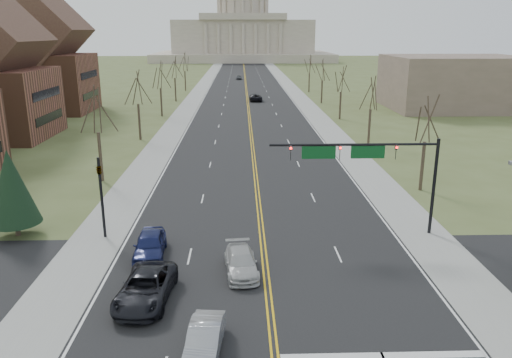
{
  "coord_description": "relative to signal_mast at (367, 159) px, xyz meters",
  "views": [
    {
      "loc": [
        -1.48,
        -20.64,
        14.44
      ],
      "look_at": [
        -0.3,
        17.99,
        3.0
      ],
      "focal_mm": 35.0,
      "sensor_mm": 36.0,
      "label": 1
    }
  ],
  "objects": [
    {
      "name": "car_sb_inner_lead",
      "position": [
        -10.7,
        -14.01,
        -5.04
      ],
      "size": [
        1.85,
        4.39,
        1.41
      ],
      "primitive_type": "imported",
      "rotation": [
        0.0,
        0.0,
        -0.09
      ],
      "color": "#94969B",
      "rests_on": "road"
    },
    {
      "name": "car_far_sb",
      "position": [
        -9.45,
        125.36,
        -5.08
      ],
      "size": [
        1.79,
        4.03,
        1.35
      ],
      "primitive_type": "imported",
      "rotation": [
        0.0,
        0.0,
        -0.05
      ],
      "color": "#4A4D51",
      "rests_on": "road"
    },
    {
      "name": "tree_r_0",
      "position": [
        8.05,
        10.5,
        0.79
      ],
      "size": [
        3.74,
        3.74,
        8.5
      ],
      "color": "#33251E",
      "rests_on": "ground"
    },
    {
      "name": "cross_road",
      "position": [
        -7.45,
        -7.5,
        -5.76
      ],
      "size": [
        120.0,
        14.0,
        0.01
      ],
      "primitive_type": "cube",
      "color": "black",
      "rests_on": "ground"
    },
    {
      "name": "stop_bar",
      "position": [
        -2.45,
        -14.5,
        -5.75
      ],
      "size": [
        9.5,
        0.5,
        0.01
      ],
      "primitive_type": "cube",
      "color": "silver",
      "rests_on": "road"
    },
    {
      "name": "sidewalk_right",
      "position": [
        4.55,
        96.5,
        -5.75
      ],
      "size": [
        4.0,
        380.0,
        0.03
      ],
      "primitive_type": "cube",
      "color": "gray",
      "rests_on": "ground"
    },
    {
      "name": "tree_l_1",
      "position": [
        -22.95,
        34.5,
        1.18
      ],
      "size": [
        3.96,
        3.96,
        9.0
      ],
      "color": "#33251E",
      "rests_on": "ground"
    },
    {
      "name": "tree_l_3",
      "position": [
        -22.95,
        74.5,
        1.18
      ],
      "size": [
        3.96,
        3.96,
        9.0
      ],
      "color": "#33251E",
      "rests_on": "ground"
    },
    {
      "name": "car_sb_inner_second",
      "position": [
        -8.99,
        -5.94,
        -5.07
      ],
      "size": [
        2.37,
        4.86,
        1.36
      ],
      "primitive_type": "imported",
      "rotation": [
        0.0,
        0.0,
        0.1
      ],
      "color": "#B3B3B3",
      "rests_on": "road"
    },
    {
      "name": "edge_line_right",
      "position": [
        2.35,
        96.5,
        -5.75
      ],
      "size": [
        0.15,
        380.0,
        0.01
      ],
      "primitive_type": "cube",
      "color": "silver",
      "rests_on": "road"
    },
    {
      "name": "edge_line_left",
      "position": [
        -17.25,
        96.5,
        -5.75
      ],
      "size": [
        0.15,
        380.0,
        0.01
      ],
      "primitive_type": "cube",
      "color": "silver",
      "rests_on": "road"
    },
    {
      "name": "car_far_nb",
      "position": [
        -5.7,
        74.51,
        -4.98
      ],
      "size": [
        2.72,
        5.63,
        1.54
      ],
      "primitive_type": "imported",
      "rotation": [
        0.0,
        0.0,
        3.17
      ],
      "color": "black",
      "rests_on": "road"
    },
    {
      "name": "tree_r_2",
      "position": [
        8.05,
        50.5,
        0.79
      ],
      "size": [
        3.74,
        3.74,
        8.5
      ],
      "color": "#33251E",
      "rests_on": "ground"
    },
    {
      "name": "sidewalk_left",
      "position": [
        -19.45,
        96.5,
        -5.75
      ],
      "size": [
        4.0,
        380.0,
        0.03
      ],
      "primitive_type": "cube",
      "color": "gray",
      "rests_on": "ground"
    },
    {
      "name": "tree_l_2",
      "position": [
        -22.95,
        54.5,
        1.18
      ],
      "size": [
        3.96,
        3.96,
        9.0
      ],
      "color": "#33251E",
      "rests_on": "ground"
    },
    {
      "name": "ground",
      "position": [
        -7.45,
        -13.5,
        -5.76
      ],
      "size": [
        600.0,
        600.0,
        0.0
      ],
      "primitive_type": "plane",
      "color": "#4B562B",
      "rests_on": "ground"
    },
    {
      "name": "bldg_right_mass",
      "position": [
        32.55,
        62.5,
        -0.76
      ],
      "size": [
        25.0,
        20.0,
        10.0
      ],
      "primitive_type": "cube",
      "color": "brown",
      "rests_on": "ground"
    },
    {
      "name": "bldg_left_far",
      "position": [
        -45.44,
        60.5,
        3.78
      ],
      "size": [
        17.1,
        14.28,
        23.25
      ],
      "color": "brown",
      "rests_on": "ground"
    },
    {
      "name": "car_sb_outer_lead",
      "position": [
        -14.29,
        -9.19,
        -4.94
      ],
      "size": [
        3.11,
        5.99,
        1.61
      ],
      "primitive_type": "imported",
      "rotation": [
        0.0,
        0.0,
        -0.08
      ],
      "color": "black",
      "rests_on": "road"
    },
    {
      "name": "tree_r_1",
      "position": [
        8.05,
        30.5,
        0.79
      ],
      "size": [
        3.74,
        3.74,
        8.5
      ],
      "color": "#33251E",
      "rests_on": "ground"
    },
    {
      "name": "signal_left",
      "position": [
        -18.95,
        0.0,
        -2.05
      ],
      "size": [
        0.32,
        0.36,
        6.0
      ],
      "color": "black",
      "rests_on": "ground"
    },
    {
      "name": "tree_l_4",
      "position": [
        -22.95,
        94.5,
        1.18
      ],
      "size": [
        3.96,
        3.96,
        9.0
      ],
      "color": "#33251E",
      "rests_on": "ground"
    },
    {
      "name": "car_sb_outer_second",
      "position": [
        -15.06,
        -3.42,
        -4.92
      ],
      "size": [
        2.28,
        5.0,
        1.66
      ],
      "primitive_type": "imported",
      "rotation": [
        0.0,
        0.0,
        0.06
      ],
      "color": "#151C4C",
      "rests_on": "road"
    },
    {
      "name": "tree_r_3",
      "position": [
        8.05,
        70.5,
        0.79
      ],
      "size": [
        3.74,
        3.74,
        8.5
      ],
      "color": "#33251E",
      "rests_on": "ground"
    },
    {
      "name": "tree_l_0",
      "position": [
        -22.95,
        14.5,
        1.18
      ],
      "size": [
        3.96,
        3.96,
        9.0
      ],
      "color": "#33251E",
      "rests_on": "ground"
    },
    {
      "name": "center_line",
      "position": [
        -7.45,
        96.5,
        -5.75
      ],
      "size": [
        0.42,
        380.0,
        0.01
      ],
      "primitive_type": "cube",
      "color": "gold",
      "rests_on": "road"
    },
    {
      "name": "capitol",
      "position": [
        -7.45,
        236.41,
        8.44
      ],
      "size": [
        90.0,
        60.0,
        50.0
      ],
      "color": "beige",
      "rests_on": "ground"
    },
    {
      "name": "conifer_l",
      "position": [
        -25.45,
        0.5,
        -2.02
      ],
      "size": [
        3.64,
        3.64,
        6.5
      ],
      "color": "#33251E",
      "rests_on": "ground"
    },
    {
      "name": "road",
      "position": [
        -7.45,
        96.5,
        -5.76
      ],
      "size": [
        20.0,
        380.0,
        0.01
      ],
      "primitive_type": "cube",
      "color": "black",
      "rests_on": "ground"
    },
    {
      "name": "tree_r_4",
      "position": [
        8.05,
        90.5,
        0.79
      ],
      "size": [
        3.74,
        3.74,
        8.5
      ],
      "color": "#33251E",
      "rests_on": "ground"
    },
    {
      "name": "signal_mast",
      "position": [
        0.0,
        0.0,
        0.0
      ],
      "size": [
        12.12,
        0.44,
        7.2
      ],
      "color": "black",
      "rests_on": "ground"
    }
  ]
}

